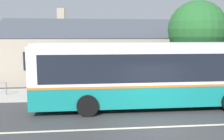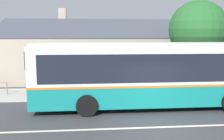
# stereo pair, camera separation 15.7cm
# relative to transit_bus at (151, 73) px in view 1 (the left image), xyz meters

# --- Properties ---
(ground_plane) EXTENTS (300.00, 300.00, 0.00)m
(ground_plane) POSITION_rel_transit_bus_xyz_m (-0.33, -2.90, -1.77)
(ground_plane) COLOR #38383A
(sidewalk_far) EXTENTS (60.00, 3.00, 0.15)m
(sidewalk_far) POSITION_rel_transit_bus_xyz_m (-0.33, 3.10, -1.69)
(sidewalk_far) COLOR #ADAAA3
(sidewalk_far) RESTS_ON ground
(lane_divider_stripe) EXTENTS (60.00, 0.16, 0.01)m
(lane_divider_stripe) POSITION_rel_transit_bus_xyz_m (-0.33, -2.90, -1.76)
(lane_divider_stripe) COLOR beige
(lane_divider_stripe) RESTS_ON ground
(community_building) EXTENTS (21.22, 10.90, 6.23)m
(community_building) POSITION_rel_transit_bus_xyz_m (0.07, 11.22, 0.06)
(community_building) COLOR tan
(community_building) RESTS_ON ground
(transit_bus) EXTENTS (11.85, 2.81, 3.29)m
(transit_bus) POSITION_rel_transit_bus_xyz_m (0.00, 0.00, 0.00)
(transit_bus) COLOR #147F7A
(transit_bus) RESTS_ON ground
(bench_by_building) EXTENTS (1.60, 0.51, 0.94)m
(bench_by_building) POSITION_rel_transit_bus_xyz_m (-5.72, 2.52, -1.20)
(bench_by_building) COLOR brown
(bench_by_building) RESTS_ON sidewalk_far
(street_tree_primary) EXTENTS (3.90, 3.90, 6.02)m
(street_tree_primary) POSITION_rel_transit_bus_xyz_m (4.20, 4.18, 2.18)
(street_tree_primary) COLOR #4C3828
(street_tree_primary) RESTS_ON ground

